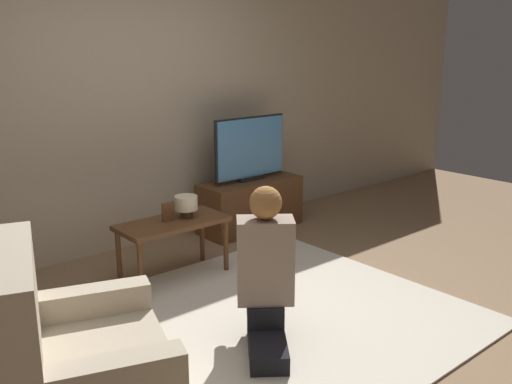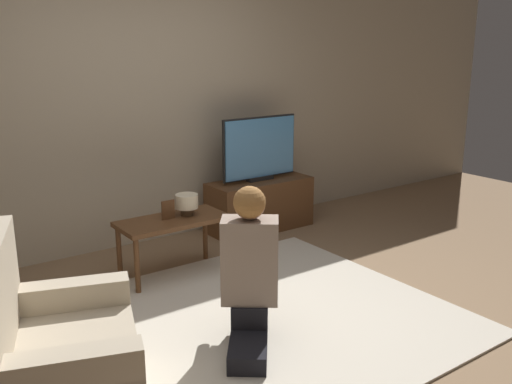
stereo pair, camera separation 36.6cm
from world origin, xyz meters
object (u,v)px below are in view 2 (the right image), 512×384
(armchair, at_px, (52,364))
(person_kneeling, at_px, (250,268))
(tv, at_px, (260,148))
(table_lamp, at_px, (187,203))
(coffee_table, at_px, (173,226))

(armchair, distance_m, person_kneeling, 1.22)
(person_kneeling, bearing_deg, armchair, 40.47)
(tv, xyz_separation_m, table_lamp, (-1.10, -0.53, -0.24))
(person_kneeling, xyz_separation_m, table_lamp, (0.25, 1.22, 0.09))
(person_kneeling, relative_size, table_lamp, 5.43)
(coffee_table, xyz_separation_m, armchair, (-1.32, -1.26, -0.11))
(coffee_table, bearing_deg, person_kneeling, -95.48)
(coffee_table, xyz_separation_m, table_lamp, (0.14, 0.02, 0.16))
(tv, relative_size, person_kneeling, 0.85)
(coffee_table, distance_m, table_lamp, 0.21)
(armchair, relative_size, table_lamp, 5.96)
(tv, distance_m, person_kneeling, 2.24)
(tv, bearing_deg, person_kneeling, -127.81)
(person_kneeling, bearing_deg, tv, -89.95)
(armchair, bearing_deg, table_lamp, -29.95)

